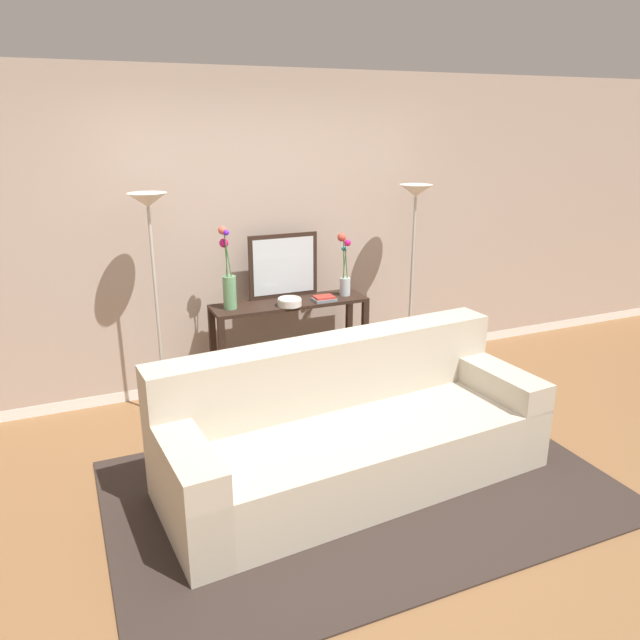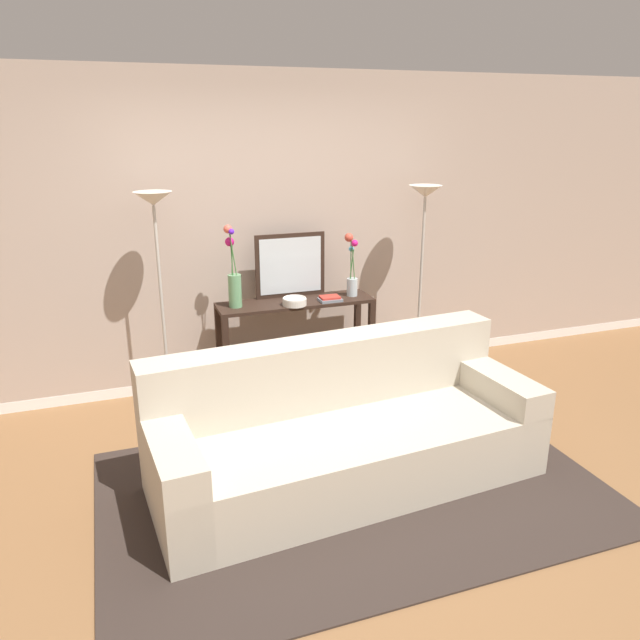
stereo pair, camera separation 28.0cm
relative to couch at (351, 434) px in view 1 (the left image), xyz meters
The scene contains 13 objects.
ground_plane 0.36m from the couch, 142.09° to the right, with size 16.00×16.00×0.02m, color brown.
back_wall 2.08m from the couch, 94.20° to the left, with size 12.00×0.15×2.63m.
area_rug 0.35m from the couch, 88.22° to the right, with size 3.10×1.98×0.01m.
couch is the anchor object (origin of this frame).
console_table 1.46m from the couch, 84.89° to the left, with size 1.31×0.36×0.80m.
floor_lamp_left 1.98m from the couch, 125.07° to the left, with size 0.28×0.28×1.74m.
floor_lamp_right 2.13m from the couch, 47.31° to the left, with size 0.28×0.28×1.71m.
wall_mirror 1.75m from the couch, 85.20° to the left, with size 0.60×0.02×0.54m.
vase_tall_flowers 1.65m from the couch, 104.90° to the left, with size 0.12×0.12×0.67m.
vase_short_flowers 1.71m from the couch, 66.24° to the left, with size 0.12×0.12×0.54m.
fruit_bowl 1.42m from the couch, 86.31° to the left, with size 0.20×0.20×0.06m.
book_stack 1.48m from the couch, 73.36° to the left, with size 0.19×0.14×0.04m.
book_row_under_console 1.47m from the couch, 99.41° to the left, with size 0.35×0.18×0.13m.
Camera 1 is at (-1.44, -3.03, 2.23)m, focal length 34.27 mm.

